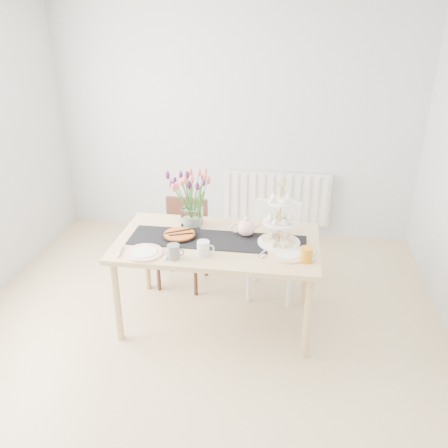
# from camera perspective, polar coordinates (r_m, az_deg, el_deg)

# --- Properties ---
(room_shell) EXTENTS (4.50, 4.50, 4.50)m
(room_shell) POSITION_cam_1_polar(r_m,az_deg,el_deg) (3.15, -4.01, 3.49)
(room_shell) COLOR tan
(room_shell) RESTS_ON ground
(radiator) EXTENTS (1.20, 0.08, 0.60)m
(radiator) POSITION_cam_1_polar(r_m,az_deg,el_deg) (5.43, 6.33, 3.10)
(radiator) COLOR white
(radiator) RESTS_ON room_shell
(dining_table) EXTENTS (1.60, 0.90, 0.75)m
(dining_table) POSITION_cam_1_polar(r_m,az_deg,el_deg) (3.79, -0.81, -3.04)
(dining_table) COLOR tan
(dining_table) RESTS_ON ground
(chair_brown) EXTENTS (0.43, 0.43, 0.81)m
(chair_brown) POSITION_cam_1_polar(r_m,az_deg,el_deg) (4.49, -4.80, -1.42)
(chair_brown) COLOR #391B14
(chair_brown) RESTS_ON ground
(chair_white) EXTENTS (0.47, 0.47, 0.85)m
(chair_white) POSITION_cam_1_polar(r_m,az_deg,el_deg) (4.32, 6.12, -2.15)
(chair_white) COLOR white
(chair_white) RESTS_ON ground
(table_runner) EXTENTS (1.40, 0.35, 0.01)m
(table_runner) POSITION_cam_1_polar(r_m,az_deg,el_deg) (3.75, -0.82, -1.95)
(table_runner) COLOR black
(table_runner) RESTS_ON dining_table
(tulip_vase) EXTENTS (0.59, 0.59, 0.50)m
(tulip_vase) POSITION_cam_1_polar(r_m,az_deg,el_deg) (3.90, -3.95, 4.15)
(tulip_vase) COLOR silver
(tulip_vase) RESTS_ON dining_table
(cake_stand) EXTENTS (0.33, 0.33, 0.49)m
(cake_stand) POSITION_cam_1_polar(r_m,az_deg,el_deg) (3.66, 6.70, -0.47)
(cake_stand) COLOR gold
(cake_stand) RESTS_ON dining_table
(teapot) EXTENTS (0.27, 0.24, 0.16)m
(teapot) POSITION_cam_1_polar(r_m,az_deg,el_deg) (3.80, 2.67, -0.44)
(teapot) COLOR white
(teapot) RESTS_ON dining_table
(cream_jug) EXTENTS (0.12, 0.12, 0.10)m
(cream_jug) POSITION_cam_1_polar(r_m,az_deg,el_deg) (3.88, 6.12, -0.41)
(cream_jug) COLOR white
(cream_jug) RESTS_ON dining_table
(tart_tin) EXTENTS (0.28, 0.28, 0.03)m
(tart_tin) POSITION_cam_1_polar(r_m,az_deg,el_deg) (3.82, -5.38, -1.36)
(tart_tin) COLOR black
(tart_tin) RESTS_ON dining_table
(mug_grey) EXTENTS (0.09, 0.09, 0.11)m
(mug_grey) POSITION_cam_1_polar(r_m,az_deg,el_deg) (3.49, -6.10, -3.33)
(mug_grey) COLOR slate
(mug_grey) RESTS_ON dining_table
(mug_white) EXTENTS (0.10, 0.10, 0.11)m
(mug_white) POSITION_cam_1_polar(r_m,az_deg,el_deg) (3.52, -2.50, -2.93)
(mug_white) COLOR silver
(mug_white) RESTS_ON dining_table
(mug_orange) EXTENTS (0.13, 0.13, 0.11)m
(mug_orange) POSITION_cam_1_polar(r_m,az_deg,el_deg) (3.48, 9.86, -3.65)
(mug_orange) COLOR orange
(mug_orange) RESTS_ON dining_table
(plate_left) EXTENTS (0.31, 0.31, 0.01)m
(plate_left) POSITION_cam_1_polar(r_m,az_deg,el_deg) (3.61, -9.60, -3.42)
(plate_left) COLOR white
(plate_left) RESTS_ON dining_table
(plate_right) EXTENTS (0.39, 0.39, 0.02)m
(plate_right) POSITION_cam_1_polar(r_m,az_deg,el_deg) (3.58, 7.68, -3.55)
(plate_right) COLOR silver
(plate_right) RESTS_ON dining_table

